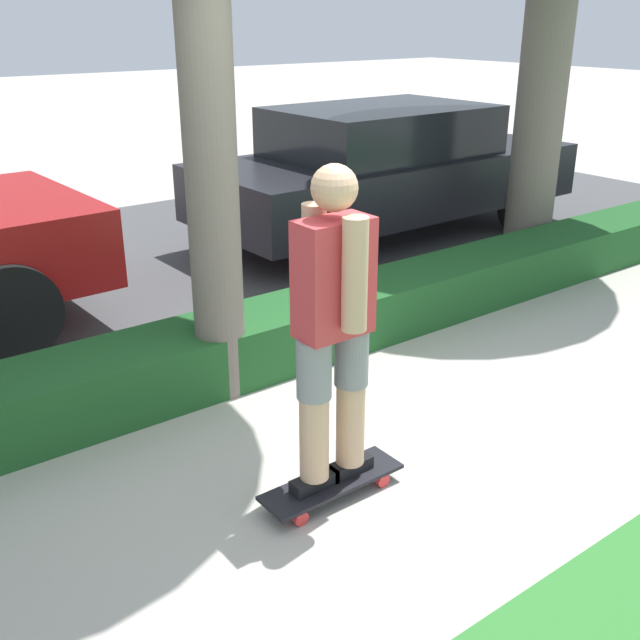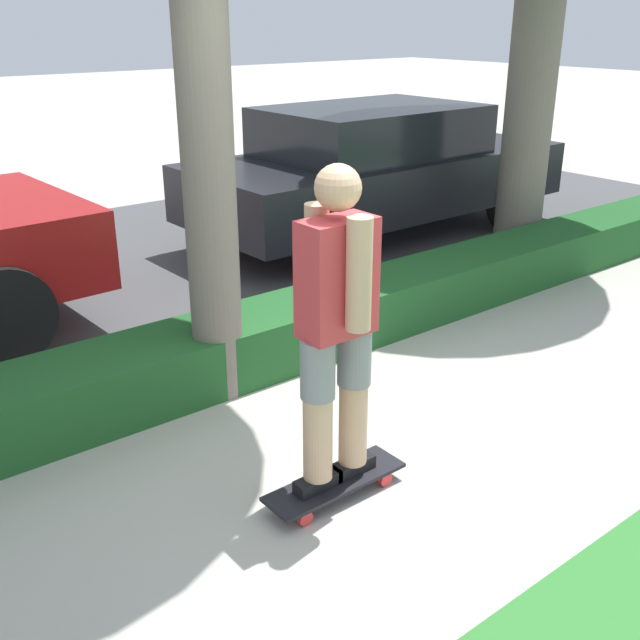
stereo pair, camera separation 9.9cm
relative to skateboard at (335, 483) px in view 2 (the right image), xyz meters
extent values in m
plane|color=#ADA89E|center=(0.54, -0.07, -0.08)|extent=(60.00, 60.00, 0.00)
cube|color=#474749|center=(0.54, 4.13, -0.08)|extent=(15.77, 5.00, 0.01)
cube|color=#1E5123|center=(0.54, 1.53, 0.13)|extent=(15.77, 0.60, 0.41)
cube|color=black|center=(0.00, 0.00, 0.01)|extent=(0.79, 0.24, 0.02)
cylinder|color=red|center=(0.27, -0.09, -0.04)|extent=(0.08, 0.04, 0.08)
cylinder|color=red|center=(0.27, 0.09, -0.04)|extent=(0.08, 0.04, 0.08)
cylinder|color=red|center=(-0.27, -0.09, -0.04)|extent=(0.08, 0.04, 0.08)
cylinder|color=red|center=(-0.27, 0.09, -0.04)|extent=(0.08, 0.04, 0.08)
cube|color=black|center=(-0.12, 0.00, 0.05)|extent=(0.26, 0.09, 0.07)
cylinder|color=tan|center=(-0.12, 0.00, 0.47)|extent=(0.15, 0.15, 0.76)
cylinder|color=gray|center=(-0.12, 0.00, 0.70)|extent=(0.17, 0.17, 0.30)
cube|color=black|center=(0.12, 0.00, 0.05)|extent=(0.26, 0.09, 0.07)
cylinder|color=tan|center=(0.12, 0.00, 0.47)|extent=(0.15, 0.15, 0.76)
cylinder|color=gray|center=(0.12, 0.00, 0.70)|extent=(0.17, 0.17, 0.30)
cube|color=#C6383D|center=(0.00, 0.00, 1.13)|extent=(0.36, 0.20, 0.56)
cylinder|color=tan|center=(0.00, -0.15, 1.19)|extent=(0.12, 0.12, 0.53)
cylinder|color=tan|center=(0.00, 0.15, 1.19)|extent=(0.12, 0.12, 0.53)
sphere|color=tan|center=(0.00, 0.00, 1.55)|extent=(0.21, 0.21, 0.21)
cylinder|color=#70665B|center=(0.15, 1.39, 1.70)|extent=(0.32, 0.32, 3.55)
cylinder|color=#70665B|center=(4.19, 2.11, 1.55)|extent=(0.47, 0.47, 3.26)
cylinder|color=black|center=(-0.82, 2.71, 0.29)|extent=(0.74, 0.23, 0.74)
cube|color=black|center=(3.58, 3.58, 0.55)|extent=(4.41, 1.84, 0.59)
cube|color=black|center=(3.45, 3.58, 1.10)|extent=(2.30, 1.60, 0.51)
cylinder|color=black|center=(4.94, 2.76, 0.26)|extent=(0.67, 0.21, 0.67)
cylinder|color=black|center=(4.94, 4.39, 0.26)|extent=(0.67, 0.21, 0.67)
cylinder|color=black|center=(2.22, 2.76, 0.26)|extent=(0.67, 0.21, 0.67)
cylinder|color=black|center=(2.22, 4.39, 0.26)|extent=(0.67, 0.21, 0.67)
camera|label=1|loc=(-2.03, -2.58, 2.27)|focal=42.00mm
camera|label=2|loc=(-2.11, -2.52, 2.27)|focal=42.00mm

